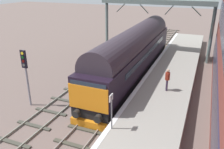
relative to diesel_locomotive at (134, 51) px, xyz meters
The scene contains 9 objects.
ground_plane 5.69m from the diesel_locomotive, 90.01° to the right, with size 140.00×140.00×0.00m, color #6B5952.
track_main 5.66m from the diesel_locomotive, 90.01° to the right, with size 2.50×60.00×0.15m.
track_adjacent_west 6.56m from the diesel_locomotive, 122.92° to the right, with size 2.50×60.00×0.15m.
station_platform 6.56m from the diesel_locomotive, 54.89° to the right, with size 4.00×44.00×1.01m.
diesel_locomotive is the anchor object (origin of this frame).
signal_post_near 10.00m from the diesel_locomotive, 122.27° to the right, with size 0.44×0.22×4.23m.
platform_number_sign 10.43m from the diesel_locomotive, 79.45° to the right, with size 0.10×0.44×2.07m.
waiting_passenger 5.69m from the diesel_locomotive, 47.36° to the right, with size 0.41×0.50×1.64m.
overhead_footbridge 7.65m from the diesel_locomotive, 86.67° to the left, with size 12.61×2.00×6.68m.
Camera 1 is at (6.10, -15.30, 8.62)m, focal length 37.77 mm.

